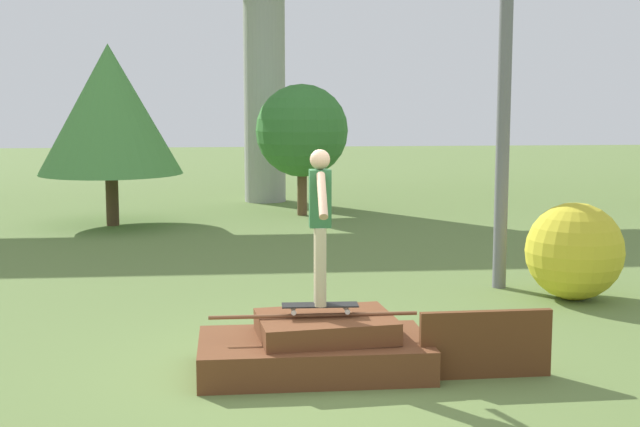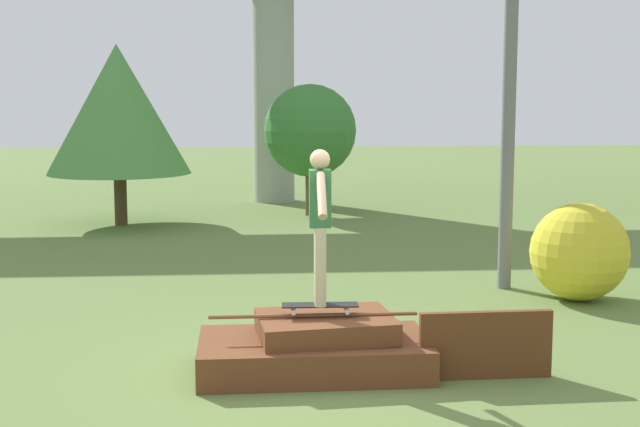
% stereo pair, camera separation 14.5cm
% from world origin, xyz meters
% --- Properties ---
extents(ground_plane, '(80.00, 80.00, 0.00)m').
position_xyz_m(ground_plane, '(0.00, 0.00, 0.00)').
color(ground_plane, olive).
extents(scrap_pile, '(2.39, 1.31, 0.62)m').
position_xyz_m(scrap_pile, '(0.03, 0.01, 0.24)').
color(scrap_pile, brown).
rests_on(scrap_pile, ground_plane).
extents(scrap_plank_loose, '(1.37, 0.12, 0.70)m').
position_xyz_m(scrap_plank_loose, '(1.72, -0.36, 0.35)').
color(scrap_plank_loose, '#5B3319').
rests_on(scrap_plank_loose, ground_plane).
extents(skateboard, '(0.80, 0.24, 0.09)m').
position_xyz_m(skateboard, '(0.07, 0.03, 0.69)').
color(skateboard, black).
rests_on(skateboard, scrap_pile).
extents(skater, '(0.23, 1.13, 1.61)m').
position_xyz_m(skater, '(0.07, 0.03, 1.63)').
color(skater, '#C6B78E').
rests_on(skater, skateboard).
extents(utility_pole, '(1.30, 0.20, 8.05)m').
position_xyz_m(utility_pole, '(3.12, 3.80, 4.15)').
color(utility_pole, slate).
rests_on(utility_pole, ground_plane).
extents(tree_behind_left, '(3.12, 3.12, 3.95)m').
position_xyz_m(tree_behind_left, '(-3.49, 10.80, 2.54)').
color(tree_behind_left, '#4C3823').
rests_on(tree_behind_left, ground_plane).
extents(tree_behind_right, '(2.19, 2.19, 3.11)m').
position_xyz_m(tree_behind_right, '(0.78, 12.06, 2.01)').
color(tree_behind_right, brown).
rests_on(tree_behind_right, ground_plane).
extents(bush_yellow_flowering, '(1.37, 1.37, 1.37)m').
position_xyz_m(bush_yellow_flowering, '(3.93, 2.95, 0.68)').
color(bush_yellow_flowering, gold).
rests_on(bush_yellow_flowering, ground_plane).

